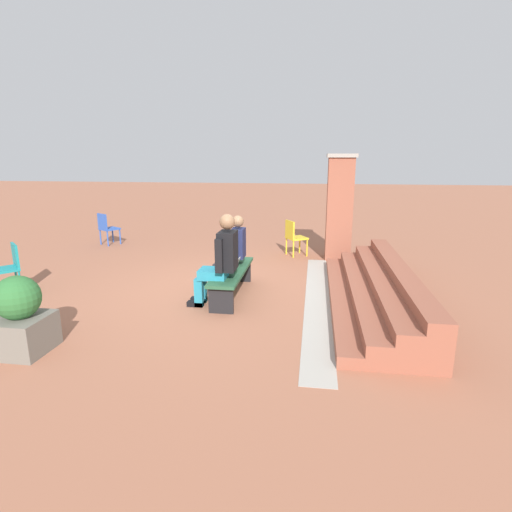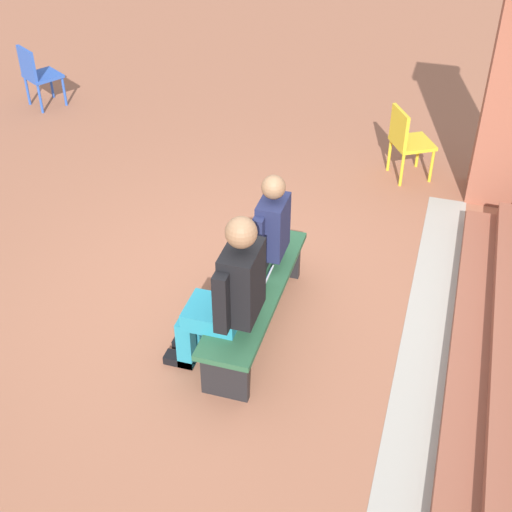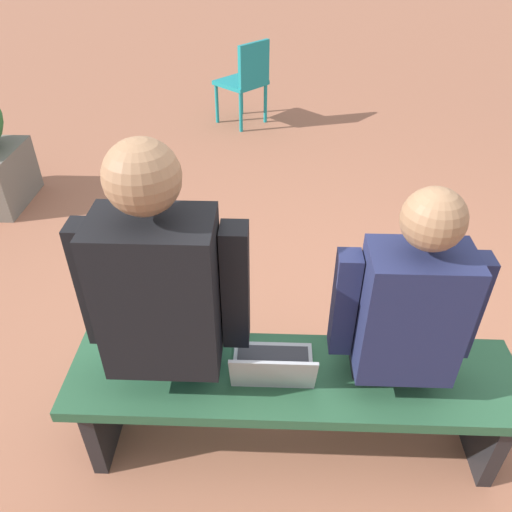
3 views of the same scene
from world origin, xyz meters
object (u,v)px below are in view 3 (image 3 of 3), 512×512
(person_adult, at_px, (169,300))
(laptop, at_px, (273,367))
(plastic_chair_near_bench_left, at_px, (246,78))
(person_student, at_px, (398,319))
(bench, at_px, (293,389))

(person_adult, bearing_deg, laptop, 167.77)
(plastic_chair_near_bench_left, bearing_deg, laptop, 94.61)
(laptop, bearing_deg, person_student, -170.62)
(laptop, bearing_deg, bench, -171.91)
(bench, xyz_separation_m, person_student, (-0.38, -0.07, 0.35))
(person_adult, bearing_deg, bench, 171.29)
(bench, distance_m, person_adult, 0.63)
(laptop, distance_m, plastic_chair_near_bench_left, 3.81)
(bench, distance_m, person_student, 0.52)
(bench, height_order, plastic_chair_near_bench_left, plastic_chair_near_bench_left)
(bench, distance_m, plastic_chair_near_bench_left, 3.80)
(plastic_chair_near_bench_left, bearing_deg, person_student, 101.74)
(person_student, distance_m, person_adult, 0.86)
(bench, xyz_separation_m, plastic_chair_near_bench_left, (0.39, -3.78, 0.13))
(person_student, xyz_separation_m, laptop, (0.47, 0.08, -0.20))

